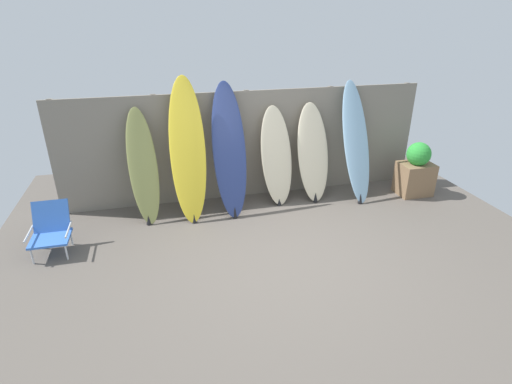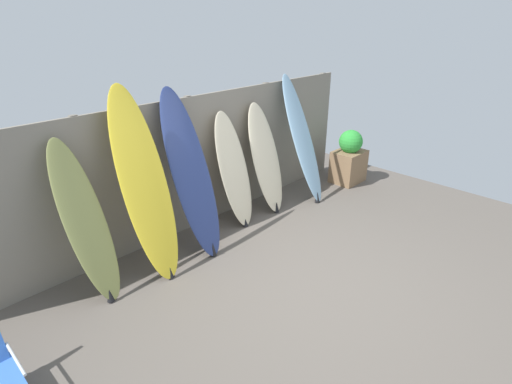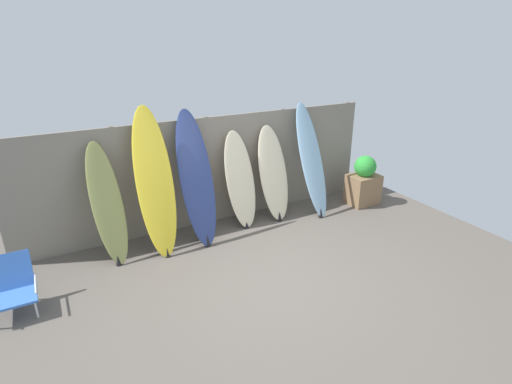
% 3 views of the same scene
% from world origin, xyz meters
% --- Properties ---
extents(ground, '(7.68, 7.68, 0.00)m').
position_xyz_m(ground, '(0.00, 0.00, 0.00)').
color(ground, '#5B544C').
extents(fence_back, '(6.08, 0.11, 1.80)m').
position_xyz_m(fence_back, '(-0.00, 2.01, 0.90)').
color(fence_back, gray).
rests_on(fence_back, ground).
extents(surfboard_olive_0, '(0.50, 0.72, 1.67)m').
position_xyz_m(surfboard_olive_0, '(-1.69, 1.58, 0.82)').
color(surfboard_olive_0, olive).
rests_on(surfboard_olive_0, ground).
extents(surfboard_yellow_1, '(0.57, 0.82, 2.11)m').
position_xyz_m(surfboard_yellow_1, '(-1.02, 1.52, 1.04)').
color(surfboard_yellow_1, yellow).
rests_on(surfboard_yellow_1, ground).
extents(surfboard_navy_2, '(0.52, 0.82, 2.00)m').
position_xyz_m(surfboard_navy_2, '(-0.39, 1.54, 0.99)').
color(surfboard_navy_2, navy).
rests_on(surfboard_navy_2, ground).
extents(surfboard_cream_3, '(0.58, 0.57, 1.59)m').
position_xyz_m(surfboard_cream_3, '(0.41, 1.65, 0.78)').
color(surfboard_cream_3, beige).
rests_on(surfboard_cream_3, ground).
extents(surfboard_cream_4, '(0.57, 0.59, 1.60)m').
position_xyz_m(surfboard_cream_4, '(1.04, 1.65, 0.79)').
color(surfboard_cream_4, beige).
rests_on(surfboard_cream_4, ground).
extents(surfboard_skyblue_5, '(0.51, 0.86, 1.93)m').
position_xyz_m(surfboard_skyblue_5, '(1.74, 1.53, 0.95)').
color(surfboard_skyblue_5, '#8CB7D6').
rests_on(surfboard_skyblue_5, ground).
extents(planter_box, '(0.56, 0.44, 0.93)m').
position_xyz_m(planter_box, '(2.83, 1.33, 0.43)').
color(planter_box, '#846647').
rests_on(planter_box, ground).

